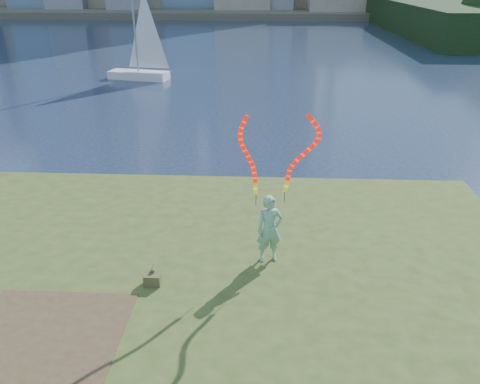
{
  "coord_description": "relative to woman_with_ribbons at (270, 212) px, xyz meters",
  "views": [
    {
      "loc": [
        2.2,
        -10.37,
        7.58
      ],
      "look_at": [
        1.63,
        1.0,
        2.22
      ],
      "focal_mm": 35.0,
      "sensor_mm": 36.0,
      "label": 1
    }
  ],
  "objects": [
    {
      "name": "sailboat",
      "position": [
        -9.72,
        26.11,
        -0.9
      ],
      "size": [
        5.0,
        2.4,
        7.5
      ],
      "rotation": [
        0.0,
        0.0,
        -0.2
      ],
      "color": "silver",
      "rests_on": "ground"
    },
    {
      "name": "grassy_knoll",
      "position": [
        -2.44,
        -2.25,
        -1.85
      ],
      "size": [
        20.0,
        18.0,
        0.8
      ],
      "color": "#3B4B1A",
      "rests_on": "ground"
    },
    {
      "name": "dirt_patch",
      "position": [
        -4.64,
        -3.15,
        -1.38
      ],
      "size": [
        3.2,
        3.0,
        0.02
      ],
      "primitive_type": "cube",
      "color": "#47331E",
      "rests_on": "grassy_knoll"
    },
    {
      "name": "canvas_bag",
      "position": [
        -2.78,
        -1.23,
        -1.24
      ],
      "size": [
        0.39,
        0.45,
        0.38
      ],
      "rotation": [
        0.0,
        0.0,
        -0.0
      ],
      "color": "#454A25",
      "rests_on": "grassy_knoll"
    },
    {
      "name": "woman_with_ribbons",
      "position": [
        0.0,
        0.0,
        0.0
      ],
      "size": [
        2.07,
        0.66,
        4.17
      ],
      "rotation": [
        0.0,
        0.0,
        0.23
      ],
      "color": "#1B7D42",
      "rests_on": "grassy_knoll"
    },
    {
      "name": "far_shore",
      "position": [
        -2.44,
        95.05,
        -1.59
      ],
      "size": [
        320.0,
        40.0,
        1.2
      ],
      "primitive_type": "cube",
      "color": "#4E4939",
      "rests_on": "ground"
    },
    {
      "name": "ground",
      "position": [
        -2.44,
        0.05,
        -2.19
      ],
      "size": [
        320.0,
        320.0,
        0.0
      ],
      "primitive_type": "plane",
      "color": "#19253F",
      "rests_on": "ground"
    }
  ]
}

